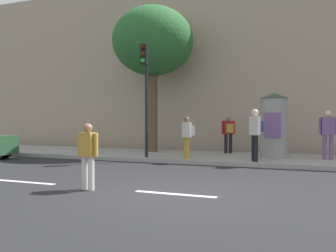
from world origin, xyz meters
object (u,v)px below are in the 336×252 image
object	(u,v)px
pedestrian_with_backpack	(187,134)
pedestrian_near_pole	(328,131)
pedestrian_in_dark_shirt	(88,152)
pedestrian_tallest	(228,131)
poster_column	(274,125)
pedestrian_in_light_jacket	(255,130)
street_tree	(153,42)
traffic_light	(145,82)

from	to	relation	value
pedestrian_with_backpack	pedestrian_near_pole	xyz separation A→B (m)	(4.72, 1.52, 0.12)
pedestrian_in_dark_shirt	pedestrian_tallest	size ratio (longest dim) A/B	0.93
poster_column	pedestrian_near_pole	size ratio (longest dim) A/B	1.39
pedestrian_in_light_jacket	pedestrian_with_backpack	world-z (taller)	pedestrian_in_light_jacket
street_tree	pedestrian_in_light_jacket	xyz separation A→B (m)	(4.83, -2.32, -3.80)
street_tree	pedestrian_in_dark_shirt	bearing A→B (deg)	-75.71
pedestrian_with_backpack	pedestrian_near_pole	size ratio (longest dim) A/B	0.88
traffic_light	poster_column	bearing A→B (deg)	21.04
traffic_light	pedestrian_near_pole	world-z (taller)	traffic_light
pedestrian_in_light_jacket	pedestrian_with_backpack	bearing A→B (deg)	179.12
traffic_light	pedestrian_tallest	xyz separation A→B (m)	(2.49, 2.92, -1.89)
pedestrian_with_backpack	street_tree	bearing A→B (deg)	136.52
street_tree	poster_column	bearing A→B (deg)	-8.50
pedestrian_near_pole	pedestrian_with_backpack	bearing A→B (deg)	-162.13
poster_column	pedestrian_in_light_jacket	size ratio (longest dim) A/B	1.36
pedestrian_with_backpack	pedestrian_tallest	world-z (taller)	pedestrian_tallest
street_tree	pedestrian_tallest	xyz separation A→B (m)	(3.31, 0.41, -3.92)
traffic_light	poster_column	size ratio (longest dim) A/B	1.74
traffic_light	pedestrian_in_dark_shirt	world-z (taller)	traffic_light
street_tree	pedestrian_in_dark_shirt	xyz separation A→B (m)	(2.04, -8.02, -4.16)
poster_column	pedestrian_in_light_jacket	bearing A→B (deg)	-106.30
poster_column	pedestrian_tallest	world-z (taller)	poster_column
pedestrian_in_dark_shirt	pedestrian_near_pole	distance (m)	8.87
pedestrian_in_light_jacket	pedestrian_near_pole	distance (m)	2.77
pedestrian_in_light_jacket	poster_column	bearing A→B (deg)	73.70
pedestrian_with_backpack	pedestrian_in_light_jacket	bearing A→B (deg)	-0.88
pedestrian_in_light_jacket	street_tree	bearing A→B (deg)	154.39
street_tree	pedestrian_in_light_jacket	size ratio (longest dim) A/B	3.63
pedestrian_in_light_jacket	pedestrian_tallest	xyz separation A→B (m)	(-1.52, 2.73, -0.11)
poster_column	pedestrian_near_pole	xyz separation A→B (m)	(1.84, 0.03, -0.20)
pedestrian_with_backpack	traffic_light	bearing A→B (deg)	-171.88
pedestrian_with_backpack	poster_column	bearing A→B (deg)	27.39
poster_column	street_tree	xyz separation A→B (m)	(-5.28, 0.79, 3.63)
traffic_light	pedestrian_in_light_jacket	size ratio (longest dim) A/B	2.37
street_tree	pedestrian_near_pole	size ratio (longest dim) A/B	3.70
pedestrian_in_light_jacket	pedestrian_tallest	world-z (taller)	pedestrian_in_light_jacket
poster_column	pedestrian_in_dark_shirt	bearing A→B (deg)	-114.11
pedestrian_in_light_jacket	pedestrian_near_pole	xyz separation A→B (m)	(2.29, 1.56, -0.03)
pedestrian_near_pole	poster_column	bearing A→B (deg)	-179.02
poster_column	pedestrian_with_backpack	bearing A→B (deg)	-152.61
pedestrian_in_light_jacket	pedestrian_in_dark_shirt	bearing A→B (deg)	-116.06
pedestrian_tallest	pedestrian_near_pole	bearing A→B (deg)	-17.04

